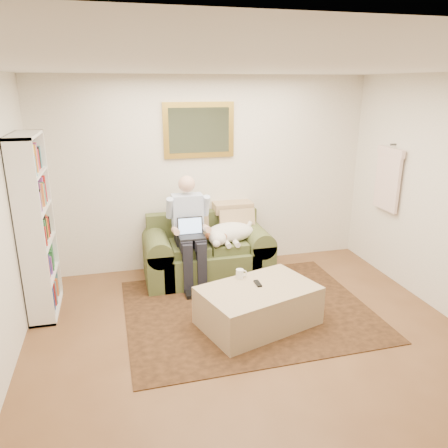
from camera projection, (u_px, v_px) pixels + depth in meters
name	position (u px, v px, depth m)	size (l,w,h in m)	color
room_shell	(257.00, 220.00, 3.97)	(4.51, 5.00, 2.61)	brown
rug	(247.00, 309.00, 5.02)	(2.74, 2.19, 0.01)	black
sofa	(207.00, 256.00, 5.82)	(1.65, 0.84, 0.99)	#454524
seated_man	(190.00, 233.00, 5.50)	(0.54, 0.78, 1.39)	#8CA1D8
laptop	(191.00, 232.00, 5.43)	(0.32, 0.25, 0.23)	black
sleeping_dog	(230.00, 232.00, 5.71)	(0.68, 0.43, 0.25)	white
ottoman	(258.00, 306.00, 4.66)	(1.19, 0.76, 0.43)	tan
coffee_mug	(240.00, 274.00, 4.81)	(0.08, 0.08, 0.10)	white
tv_remote	(258.00, 283.00, 4.67)	(0.05, 0.15, 0.02)	black
bookshelf	(36.00, 227.00, 4.72)	(0.28, 0.80, 2.00)	white
wall_mirror	(199.00, 130.00, 5.72)	(0.94, 0.04, 0.72)	gold
hanging_shirt	(388.00, 176.00, 5.62)	(0.06, 0.52, 0.90)	#F3D8C9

